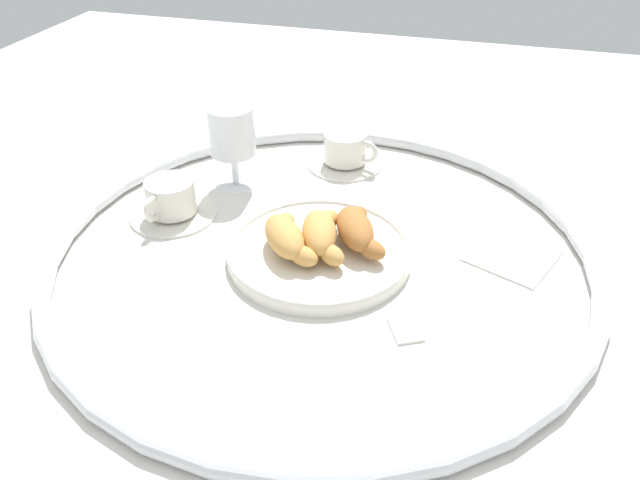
{
  "coord_description": "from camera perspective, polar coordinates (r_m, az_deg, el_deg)",
  "views": [
    {
      "loc": [
        0.69,
        0.2,
        0.52
      ],
      "look_at": [
        0.01,
        0.0,
        0.03
      ],
      "focal_mm": 34.49,
      "sensor_mm": 36.0,
      "label": 1
    }
  ],
  "objects": [
    {
      "name": "folded_napkin",
      "position": [
        0.92,
        17.39,
        -1.31
      ],
      "size": [
        0.14,
        0.14,
        0.01
      ],
      "primitive_type": "cube",
      "rotation": [
        0.0,
        0.0,
        -0.4
      ],
      "color": "silver",
      "rests_on": "ground_plane"
    },
    {
      "name": "table_chrome_rim",
      "position": [
        0.88,
        0.12,
        -0.6
      ],
      "size": [
        0.78,
        0.78,
        0.02
      ],
      "primitive_type": "torus",
      "color": "silver",
      "rests_on": "ground_plane"
    },
    {
      "name": "juice_glass_left",
      "position": [
        1.02,
        -8.18,
        9.76
      ],
      "size": [
        0.08,
        0.08,
        0.14
      ],
      "color": "white",
      "rests_on": "ground_plane"
    },
    {
      "name": "croissant_large",
      "position": [
        0.85,
        -3.11,
        0.28
      ],
      "size": [
        0.12,
        0.11,
        0.04
      ],
      "color": "#D6994C",
      "rests_on": "pastry_plate"
    },
    {
      "name": "coffee_cup_far",
      "position": [
        1.11,
        2.39,
        8.19
      ],
      "size": [
        0.14,
        0.14,
        0.06
      ],
      "color": "silver",
      "rests_on": "ground_plane"
    },
    {
      "name": "sugar_packet",
      "position": [
        0.76,
        7.92,
        -8.03
      ],
      "size": [
        0.06,
        0.05,
        0.01
      ],
      "primitive_type": "cube",
      "rotation": [
        0.0,
        0.0,
        0.48
      ],
      "color": "white",
      "rests_on": "ground_plane"
    },
    {
      "name": "coffee_cup_near",
      "position": [
        0.98,
        -13.64,
        3.5
      ],
      "size": [
        0.14,
        0.14,
        0.06
      ],
      "color": "silver",
      "rests_on": "ground_plane"
    },
    {
      "name": "croissant_small",
      "position": [
        0.85,
        0.21,
        0.61
      ],
      "size": [
        0.13,
        0.09,
        0.04
      ],
      "color": "#D6994C",
      "rests_on": "pastry_plate"
    },
    {
      "name": "ground_plane",
      "position": [
        0.89,
        0.12,
        -1.23
      ],
      "size": [
        2.2,
        2.2,
        0.0
      ],
      "primitive_type": "plane",
      "color": "silver"
    },
    {
      "name": "croissant_extra",
      "position": [
        0.86,
        3.46,
        0.99
      ],
      "size": [
        0.12,
        0.1,
        0.04
      ],
      "color": "#AD6B33",
      "rests_on": "pastry_plate"
    },
    {
      "name": "pastry_plate",
      "position": [
        0.87,
        0.0,
        -1.0
      ],
      "size": [
        0.26,
        0.26,
        0.02
      ],
      "color": "silver",
      "rests_on": "ground_plane"
    }
  ]
}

